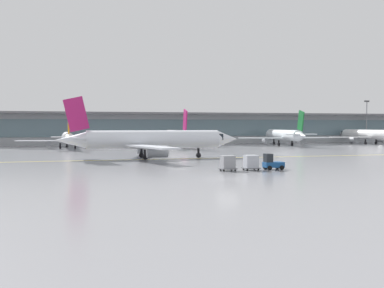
% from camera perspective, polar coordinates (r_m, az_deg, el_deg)
% --- Properties ---
extents(ground_plane, '(400.00, 400.00, 0.00)m').
position_cam_1_polar(ground_plane, '(49.13, 4.49, -4.42)').
color(ground_plane, gray).
extents(taxiway_centreline_stripe, '(110.00, 0.83, 0.01)m').
position_cam_1_polar(taxiway_centreline_stripe, '(77.16, -4.57, -1.93)').
color(taxiway_centreline_stripe, yellow).
rests_on(taxiway_centreline_stripe, ground_plane).
extents(terminal_concourse, '(228.44, 11.00, 9.60)m').
position_cam_1_polar(terminal_concourse, '(137.67, -8.05, 2.01)').
color(terminal_concourse, '#9EA3A8').
rests_on(terminal_concourse, ground_plane).
extents(gate_airplane_2, '(24.64, 26.49, 8.78)m').
position_cam_1_polar(gate_airplane_2, '(116.98, -15.46, 0.76)').
color(gate_airplane_2, silver).
rests_on(gate_airplane_2, ground_plane).
extents(gate_airplane_3, '(27.21, 29.21, 9.69)m').
position_cam_1_polar(gate_airplane_3, '(118.73, -2.08, 1.00)').
color(gate_airplane_3, white).
rests_on(gate_airplane_3, ground_plane).
extents(gate_airplane_4, '(27.22, 29.35, 9.72)m').
position_cam_1_polar(gate_airplane_4, '(130.75, 11.51, 1.09)').
color(gate_airplane_4, white).
rests_on(gate_airplane_4, ground_plane).
extents(gate_airplane_5, '(26.90, 28.97, 9.60)m').
position_cam_1_polar(gate_airplane_5, '(148.41, 21.34, 1.11)').
color(gate_airplane_5, white).
rests_on(gate_airplane_5, ground_plane).
extents(taxiing_regional_jet, '(32.11, 29.97, 10.67)m').
position_cam_1_polar(taxiing_regional_jet, '(78.88, -5.13, 0.49)').
color(taxiing_regional_jet, silver).
rests_on(taxiing_regional_jet, ground_plane).
extents(baggage_tug, '(2.62, 1.65, 2.10)m').
position_cam_1_polar(baggage_tug, '(59.92, 10.06, -2.36)').
color(baggage_tug, '#194C8C').
rests_on(baggage_tug, ground_plane).
extents(cargo_dolly_lead, '(2.12, 1.63, 1.94)m').
position_cam_1_polar(cargo_dolly_lead, '(58.78, 7.46, -2.28)').
color(cargo_dolly_lead, '#595B60').
rests_on(cargo_dolly_lead, ground_plane).
extents(cargo_dolly_trailing, '(2.12, 1.63, 1.94)m').
position_cam_1_polar(cargo_dolly_trailing, '(57.71, 4.55, -2.35)').
color(cargo_dolly_trailing, '#595B60').
rests_on(cargo_dolly_trailing, ground_plane).
extents(apron_light_mast_1, '(1.80, 0.36, 13.98)m').
position_cam_1_polar(apron_light_mast_1, '(161.33, 21.19, 2.91)').
color(apron_light_mast_1, gray).
rests_on(apron_light_mast_1, ground_plane).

